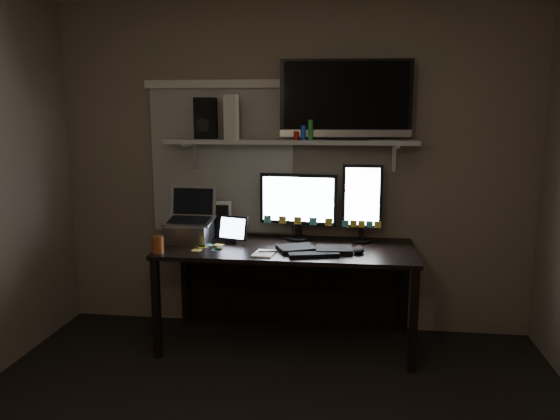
% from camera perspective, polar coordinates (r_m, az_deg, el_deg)
% --- Properties ---
extents(back_wall, '(3.60, 0.00, 3.60)m').
position_cam_1_polar(back_wall, '(4.16, 1.36, 4.36)').
color(back_wall, '#6D624E').
rests_on(back_wall, floor).
extents(window_blinds, '(1.10, 0.02, 1.10)m').
position_cam_1_polar(window_blinds, '(4.23, -6.12, 5.09)').
color(window_blinds, '#B8B5A5').
rests_on(window_blinds, back_wall).
extents(desk, '(1.80, 0.75, 0.73)m').
position_cam_1_polar(desk, '(4.05, 0.94, -5.88)').
color(desk, black).
rests_on(desk, floor).
extents(wall_shelf, '(1.80, 0.35, 0.03)m').
position_cam_1_polar(wall_shelf, '(3.97, 1.11, 7.19)').
color(wall_shelf, '#A6A6A1').
rests_on(wall_shelf, back_wall).
extents(monitor_landscape, '(0.58, 0.13, 0.51)m').
position_cam_1_polar(monitor_landscape, '(4.05, 1.93, 0.40)').
color(monitor_landscape, black).
rests_on(monitor_landscape, desk).
extents(monitor_portrait, '(0.29, 0.07, 0.58)m').
position_cam_1_polar(monitor_portrait, '(4.01, 8.58, 0.71)').
color(monitor_portrait, black).
rests_on(monitor_portrait, desk).
extents(keyboard, '(0.55, 0.32, 0.03)m').
position_cam_1_polar(keyboard, '(3.76, 3.68, -4.11)').
color(keyboard, black).
rests_on(keyboard, desk).
extents(mouse, '(0.08, 0.12, 0.04)m').
position_cam_1_polar(mouse, '(3.75, 8.22, -4.15)').
color(mouse, black).
rests_on(mouse, desk).
extents(notepad, '(0.16, 0.20, 0.01)m').
position_cam_1_polar(notepad, '(3.69, -1.65, -4.57)').
color(notepad, silver).
rests_on(notepad, desk).
extents(tablet, '(0.25, 0.16, 0.20)m').
position_cam_1_polar(tablet, '(3.98, -4.95, -2.05)').
color(tablet, black).
rests_on(tablet, desk).
extents(file_sorter, '(0.22, 0.11, 0.27)m').
position_cam_1_polar(file_sorter, '(4.20, -6.78, -0.97)').
color(file_sorter, black).
rests_on(file_sorter, desk).
extents(laptop, '(0.36, 0.29, 0.39)m').
position_cam_1_polar(laptop, '(4.04, -9.49, -0.60)').
color(laptop, '#B0B0B4').
rests_on(laptop, desk).
extents(cup, '(0.09, 0.09, 0.12)m').
position_cam_1_polar(cup, '(3.80, -12.64, -3.54)').
color(cup, brown).
rests_on(cup, desk).
extents(sticky_notes, '(0.29, 0.22, 0.00)m').
position_cam_1_polar(sticky_notes, '(3.87, -6.94, -3.96)').
color(sticky_notes, gold).
rests_on(sticky_notes, desk).
extents(tv, '(0.94, 0.26, 0.56)m').
position_cam_1_polar(tv, '(3.95, 6.89, 11.36)').
color(tv, black).
rests_on(tv, wall_shelf).
extents(game_console, '(0.13, 0.27, 0.31)m').
position_cam_1_polar(game_console, '(4.00, -4.89, 9.64)').
color(game_console, beige).
rests_on(game_console, wall_shelf).
extents(speaker, '(0.20, 0.22, 0.30)m').
position_cam_1_polar(speaker, '(4.09, -7.75, 9.48)').
color(speaker, black).
rests_on(speaker, wall_shelf).
extents(bottles, '(0.23, 0.12, 0.14)m').
position_cam_1_polar(bottles, '(3.87, 2.45, 8.37)').
color(bottles, '#A50F0C').
rests_on(bottles, wall_shelf).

